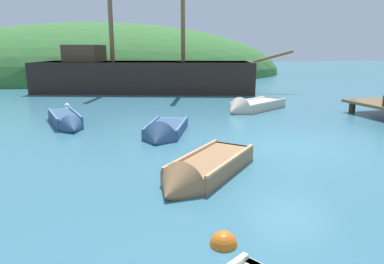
{
  "coord_description": "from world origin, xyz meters",
  "views": [
    {
      "loc": [
        -5.92,
        -9.08,
        2.94
      ],
      "look_at": [
        -2.68,
        1.86,
        0.18
      ],
      "focal_mm": 32.7,
      "sensor_mm": 36.0,
      "label": 1
    }
  ],
  "objects": [
    {
      "name": "ground_plane",
      "position": [
        0.0,
        0.0,
        0.0
      ],
      "size": [
        120.0,
        120.0,
        0.0
      ],
      "primitive_type": "plane",
      "color": "teal"
    },
    {
      "name": "rowboat_outer_right",
      "position": [
        -3.56,
        -1.86,
        0.12
      ],
      "size": [
        3.25,
        3.22,
        1.07
      ],
      "rotation": [
        0.0,
        0.0,
        3.92
      ],
      "color": "#9E7047",
      "rests_on": "ground"
    },
    {
      "name": "buoy_white",
      "position": [
        -7.06,
        9.93,
        0.0
      ],
      "size": [
        0.3,
        0.3,
        0.3
      ],
      "primitive_type": "sphere",
      "color": "white",
      "rests_on": "ground"
    },
    {
      "name": "buoy_orange",
      "position": [
        -4.1,
        -4.62,
        0.0
      ],
      "size": [
        0.43,
        0.43,
        0.43
      ],
      "primitive_type": "sphere",
      "color": "orange",
      "rests_on": "ground"
    },
    {
      "name": "rowboat_outer_left",
      "position": [
        -3.57,
        2.29,
        0.1
      ],
      "size": [
        2.28,
        3.24,
        1.12
      ],
      "rotation": [
        0.0,
        0.0,
        4.3
      ],
      "color": "#335175",
      "rests_on": "ground"
    },
    {
      "name": "rowboat_far",
      "position": [
        -6.83,
        4.97,
        0.15
      ],
      "size": [
        1.58,
        3.48,
        0.88
      ],
      "rotation": [
        0.0,
        0.0,
        4.92
      ],
      "color": "#335175",
      "rests_on": "ground"
    },
    {
      "name": "shore_hill",
      "position": [
        -4.06,
        31.97,
        0.0
      ],
      "size": [
        41.01,
        27.1,
        11.24
      ],
      "primitive_type": "ellipsoid",
      "color": "#387033",
      "rests_on": "ground"
    },
    {
      "name": "rowboat_center",
      "position": [
        1.51,
        6.03,
        0.14
      ],
      "size": [
        3.84,
        2.9,
        1.21
      ],
      "rotation": [
        0.0,
        0.0,
        3.65
      ],
      "color": "beige",
      "rests_on": "ground"
    },
    {
      "name": "sailing_ship",
      "position": [
        -2.29,
        15.02,
        0.79
      ],
      "size": [
        16.98,
        8.44,
        13.33
      ],
      "rotation": [
        0.0,
        0.0,
        -0.33
      ],
      "color": "black",
      "rests_on": "ground"
    }
  ]
}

